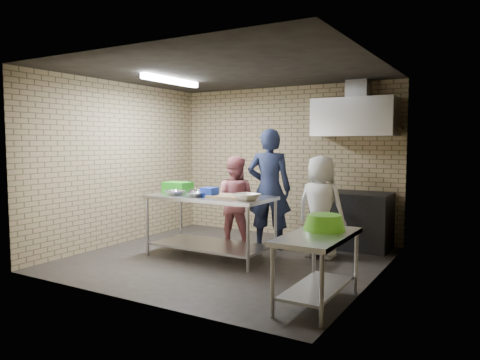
% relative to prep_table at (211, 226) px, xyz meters
% --- Properties ---
extents(floor, '(4.20, 4.20, 0.00)m').
position_rel_prep_table_xyz_m(floor, '(0.28, 0.02, -0.46)').
color(floor, black).
rests_on(floor, ground).
extents(ceiling, '(4.20, 4.20, 0.00)m').
position_rel_prep_table_xyz_m(ceiling, '(0.28, 0.02, 2.24)').
color(ceiling, black).
rests_on(ceiling, ground).
extents(back_wall, '(4.20, 0.06, 2.70)m').
position_rel_prep_table_xyz_m(back_wall, '(0.28, 2.02, 0.89)').
color(back_wall, '#91825B').
rests_on(back_wall, ground).
extents(front_wall, '(4.20, 0.06, 2.70)m').
position_rel_prep_table_xyz_m(front_wall, '(0.28, -1.98, 0.89)').
color(front_wall, '#91825B').
rests_on(front_wall, ground).
extents(left_wall, '(0.06, 4.00, 2.70)m').
position_rel_prep_table_xyz_m(left_wall, '(-1.82, 0.02, 0.89)').
color(left_wall, '#91825B').
rests_on(left_wall, ground).
extents(right_wall, '(0.06, 4.00, 2.70)m').
position_rel_prep_table_xyz_m(right_wall, '(2.38, 0.02, 0.89)').
color(right_wall, '#91825B').
rests_on(right_wall, ground).
extents(prep_table, '(1.83, 0.92, 0.92)m').
position_rel_prep_table_xyz_m(prep_table, '(0.00, 0.00, 0.00)').
color(prep_table, '#AFB1B6').
rests_on(prep_table, floor).
extents(side_counter, '(0.60, 1.20, 0.75)m').
position_rel_prep_table_xyz_m(side_counter, '(2.08, -1.08, -0.08)').
color(side_counter, silver).
rests_on(side_counter, floor).
extents(stove, '(1.20, 0.70, 0.90)m').
position_rel_prep_table_xyz_m(stove, '(1.63, 1.67, -0.01)').
color(stove, black).
rests_on(stove, floor).
extents(range_hood, '(1.30, 0.60, 0.60)m').
position_rel_prep_table_xyz_m(range_hood, '(1.63, 1.72, 1.64)').
color(range_hood, silver).
rests_on(range_hood, back_wall).
extents(hood_duct, '(0.35, 0.30, 0.30)m').
position_rel_prep_table_xyz_m(hood_duct, '(1.63, 1.87, 2.09)').
color(hood_duct, '#A5A8AD').
rests_on(hood_duct, back_wall).
extents(wall_shelf, '(0.80, 0.20, 0.04)m').
position_rel_prep_table_xyz_m(wall_shelf, '(1.93, 1.91, 1.46)').
color(wall_shelf, '#3F2B19').
rests_on(wall_shelf, back_wall).
extents(fluorescent_fixture, '(0.10, 1.25, 0.08)m').
position_rel_prep_table_xyz_m(fluorescent_fixture, '(-0.72, 0.02, 2.18)').
color(fluorescent_fixture, white).
rests_on(fluorescent_fixture, ceiling).
extents(green_crate, '(0.41, 0.31, 0.16)m').
position_rel_prep_table_xyz_m(green_crate, '(-0.70, 0.12, 0.54)').
color(green_crate, green).
rests_on(green_crate, prep_table).
extents(blue_tub, '(0.20, 0.20, 0.13)m').
position_rel_prep_table_xyz_m(blue_tub, '(0.05, -0.10, 0.52)').
color(blue_tub, '#1938BD').
rests_on(blue_tub, prep_table).
extents(cutting_board, '(0.56, 0.43, 0.03)m').
position_rel_prep_table_xyz_m(cutting_board, '(0.35, -0.02, 0.47)').
color(cutting_board, tan).
rests_on(cutting_board, prep_table).
extents(mixing_bowl_a, '(0.35, 0.35, 0.07)m').
position_rel_prep_table_xyz_m(mixing_bowl_a, '(-0.50, -0.20, 0.49)').
color(mixing_bowl_a, silver).
rests_on(mixing_bowl_a, prep_table).
extents(mixing_bowl_b, '(0.27, 0.27, 0.07)m').
position_rel_prep_table_xyz_m(mixing_bowl_b, '(-0.30, 0.05, 0.49)').
color(mixing_bowl_b, '#ABAEB2').
rests_on(mixing_bowl_b, prep_table).
extents(mixing_bowl_c, '(0.32, 0.32, 0.06)m').
position_rel_prep_table_xyz_m(mixing_bowl_c, '(-0.10, -0.22, 0.49)').
color(mixing_bowl_c, '#AEB0B5').
rests_on(mixing_bowl_c, prep_table).
extents(ceramic_bowl, '(0.43, 0.43, 0.09)m').
position_rel_prep_table_xyz_m(ceramic_bowl, '(0.70, -0.15, 0.50)').
color(ceramic_bowl, beige).
rests_on(ceramic_bowl, prep_table).
extents(green_basin, '(0.46, 0.46, 0.17)m').
position_rel_prep_table_xyz_m(green_basin, '(2.06, -0.83, 0.38)').
color(green_basin, '#59C626').
rests_on(green_basin, side_counter).
extents(bottle_green, '(0.06, 0.06, 0.15)m').
position_rel_prep_table_xyz_m(bottle_green, '(2.08, 1.91, 1.56)').
color(bottle_green, green).
rests_on(bottle_green, wall_shelf).
extents(man_navy, '(0.81, 0.66, 1.92)m').
position_rel_prep_table_xyz_m(man_navy, '(0.50, 0.93, 0.50)').
color(man_navy, '#141634').
rests_on(man_navy, floor).
extents(woman_pink, '(0.83, 0.70, 1.48)m').
position_rel_prep_table_xyz_m(woman_pink, '(-0.04, 0.74, 0.28)').
color(woman_pink, '#C0656D').
rests_on(woman_pink, floor).
extents(woman_white, '(0.78, 0.55, 1.51)m').
position_rel_prep_table_xyz_m(woman_white, '(1.40, 0.83, 0.30)').
color(woman_white, silver).
rests_on(woman_white, floor).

